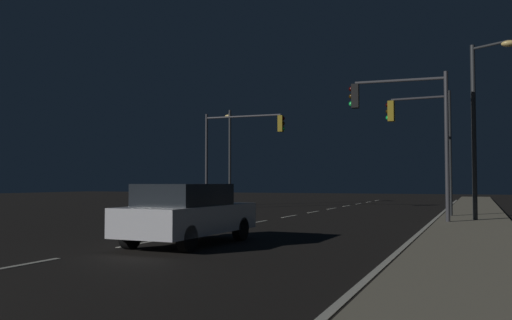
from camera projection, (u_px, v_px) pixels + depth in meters
The scene contains 10 objects.
ground_plane at pixel (262, 221), 21.82m from camera, with size 112.00×112.00×0.00m, color black.
sidewalk_right at pixel (474, 226), 18.73m from camera, with size 2.67×77.00×0.14m, color gray.
lane_markings_center at pixel (289, 216), 25.05m from camera, with size 0.14×50.00×0.01m.
lane_edge_line at pixel (436, 218), 23.95m from camera, with size 0.14×53.00×0.01m.
car at pixel (188, 213), 13.71m from camera, with size 1.93×4.44×1.57m.
traffic_light_near_left at pixel (404, 117), 20.48m from camera, with size 3.73×0.52×5.67m.
traffic_light_mid_left at pixel (239, 140), 31.72m from camera, with size 5.10×0.42×5.80m.
traffic_light_overhead_east at pixel (422, 130), 24.03m from camera, with size 2.88×0.38×5.55m.
street_lamp_mid_block at pixel (480, 113), 20.69m from camera, with size 1.65×1.05×6.91m.
street_lamp_far_end at pixel (230, 148), 37.75m from camera, with size 1.07×1.49×6.72m.
Camera 1 is at (8.20, -2.82, 1.61)m, focal length 37.27 mm.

